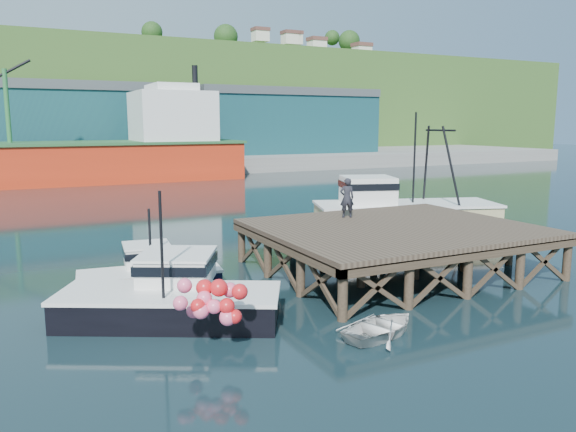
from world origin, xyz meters
TOP-DOWN VIEW (x-y plane):
  - ground at (0.00, 0.00)m, footprint 300.00×300.00m
  - wharf at (5.50, -0.19)m, footprint 12.00×10.00m
  - far_quay at (0.00, 70.00)m, footprint 160.00×40.00m
  - warehouse_mid at (0.00, 65.00)m, footprint 28.00×16.00m
  - warehouse_right at (30.00, 65.00)m, footprint 30.00×16.00m
  - cargo_ship at (-8.46, 48.00)m, footprint 55.50×10.00m
  - hillside at (0.00, 100.00)m, footprint 220.00×50.00m
  - boat_navy at (-5.37, 1.86)m, footprint 5.81×3.37m
  - boat_black at (-5.44, -1.92)m, footprint 7.95×6.73m
  - trawler at (11.36, 6.93)m, footprint 11.78×7.34m
  - dinghy at (0.21, -6.43)m, footprint 3.54×2.95m
  - dockworker at (4.72, 2.90)m, footprint 0.83×0.67m

SIDE VIEW (x-z plane):
  - ground at x=0.00m, z-range 0.00..0.00m
  - dinghy at x=0.21m, z-range 0.00..0.63m
  - boat_navy at x=-5.37m, z-range -1.05..2.46m
  - boat_black at x=-5.44m, z-range -1.47..3.18m
  - far_quay at x=0.00m, z-range 0.00..2.00m
  - trawler at x=11.36m, z-range -2.18..5.24m
  - wharf at x=5.50m, z-range 0.63..3.25m
  - dockworker at x=4.72m, z-range 2.12..4.10m
  - cargo_ship at x=-8.46m, z-range -3.56..10.19m
  - warehouse_mid at x=0.00m, z-range 2.00..11.00m
  - warehouse_right at x=30.00m, z-range 2.00..11.00m
  - hillside at x=0.00m, z-range 0.00..22.00m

